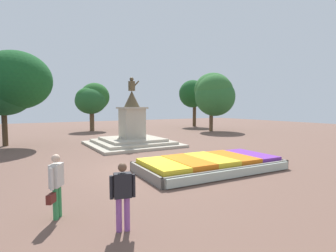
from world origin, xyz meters
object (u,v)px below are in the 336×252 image
(flower_planter, at_px, (211,164))
(pedestrian_with_handbag, at_px, (56,183))
(pedestrian_near_planter, at_px, (123,192))
(statue_monument, at_px, (132,134))

(flower_planter, relative_size, pedestrian_with_handbag, 4.02)
(flower_planter, xyz_separation_m, pedestrian_near_planter, (-5.30, -3.35, 0.61))
(flower_planter, bearing_deg, pedestrian_near_planter, -147.75)
(pedestrian_with_handbag, bearing_deg, statue_monument, 58.46)
(statue_monument, relative_size, pedestrian_near_planter, 3.78)
(flower_planter, bearing_deg, pedestrian_with_handbag, -163.76)
(statue_monument, height_order, pedestrian_near_planter, statue_monument)
(flower_planter, relative_size, pedestrian_near_planter, 4.19)
(flower_planter, height_order, statue_monument, statue_monument)
(flower_planter, relative_size, statue_monument, 1.11)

